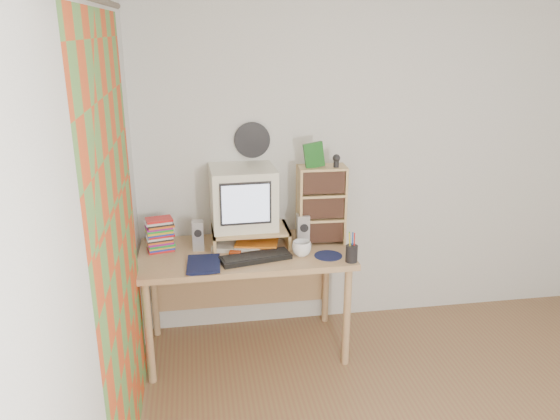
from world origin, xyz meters
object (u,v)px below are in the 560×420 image
object	(u,v)px
crt_monitor	(243,198)
mug	(302,249)
desk	(244,265)
diary	(187,263)
keyboard	(256,258)
dvd_stack	(160,234)
cd_rack	(321,205)

from	to	relation	value
crt_monitor	mug	world-z (taller)	crt_monitor
desk	diary	world-z (taller)	diary
keyboard	dvd_stack	xyz separation A→B (m)	(-0.61, 0.26, 0.10)
diary	cd_rack	bearing A→B (deg)	19.64
cd_rack	keyboard	bearing A→B (deg)	-151.07
dvd_stack	cd_rack	xyz separation A→B (m)	(1.09, -0.01, 0.15)
keyboard	dvd_stack	size ratio (longest dim) A/B	1.90
dvd_stack	mug	world-z (taller)	dvd_stack
diary	keyboard	bearing A→B (deg)	7.65
crt_monitor	keyboard	xyz separation A→B (m)	(0.04, -0.31, -0.31)
cd_rack	mug	xyz separation A→B (m)	(-0.18, -0.22, -0.22)
desk	cd_rack	world-z (taller)	cd_rack
desk	keyboard	world-z (taller)	keyboard
desk	diary	bearing A→B (deg)	-145.45
crt_monitor	diary	xyz separation A→B (m)	(-0.39, -0.35, -0.30)
keyboard	mug	xyz separation A→B (m)	(0.31, 0.02, 0.03)
keyboard	cd_rack	distance (m)	0.60
crt_monitor	dvd_stack	world-z (taller)	crt_monitor
dvd_stack	mug	size ratio (longest dim) A/B	1.90
desk	diary	size ratio (longest dim) A/B	5.56
keyboard	dvd_stack	world-z (taller)	dvd_stack
dvd_stack	diary	world-z (taller)	dvd_stack
mug	diary	world-z (taller)	mug
desk	mug	distance (m)	0.45
crt_monitor	diary	world-z (taller)	crt_monitor
mug	diary	xyz separation A→B (m)	(-0.74, -0.06, -0.02)
dvd_stack	cd_rack	world-z (taller)	cd_rack
cd_rack	diary	xyz separation A→B (m)	(-0.92, -0.28, -0.24)
keyboard	dvd_stack	distance (m)	0.67
keyboard	desk	bearing A→B (deg)	91.59
crt_monitor	dvd_stack	bearing A→B (deg)	-176.47
desk	diary	distance (m)	0.49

